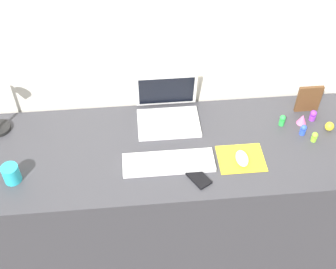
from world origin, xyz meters
The scene contains 16 objects.
ground_plane centered at (0.00, 0.00, 0.00)m, with size 6.00×6.00×0.00m, color #59514C.
back_wall centered at (0.00, 0.35, 0.79)m, with size 3.06×0.05×1.58m, color silver.
desk centered at (0.00, 0.00, 0.37)m, with size 1.86×0.62×0.74m, color #38383D.
laptop centered at (0.03, 0.21, 0.79)m, with size 0.30×0.25×0.21m.
keyboard centered at (0.01, -0.10, 0.75)m, with size 0.41×0.13×0.02m, color white.
mousepad centered at (0.34, -0.10, 0.74)m, with size 0.21×0.17×0.00m, color yellow.
mouse centered at (0.33, -0.11, 0.76)m, with size 0.06×0.10×0.03m, color white.
cell_phone centered at (0.12, -0.19, 0.74)m, with size 0.06×0.13×0.01m, color black.
picture_frame centered at (0.73, 0.19, 0.81)m, with size 0.12×0.02×0.15m, color brown.
coffee_mug centered at (-0.68, -0.13, 0.78)m, with size 0.07×0.07×0.08m, color #28B7CC.
toy_figurine_purple centered at (0.74, 0.13, 0.77)m, with size 0.03×0.03×0.06m.
toy_figurine_lime centered at (0.70, -0.02, 0.77)m, with size 0.03×0.03×0.05m.
toy_figurine_yellow centered at (0.79, 0.05, 0.76)m, with size 0.04×0.04×0.05m, color yellow.
toy_figurine_pink centered at (0.68, 0.11, 0.77)m, with size 0.05×0.05×0.05m, color pink.
toy_figurine_blue centered at (0.66, 0.03, 0.77)m, with size 0.03×0.03×0.06m.
toy_figurine_green centered at (0.58, 0.10, 0.77)m, with size 0.03×0.03×0.06m.
Camera 1 is at (-0.12, -1.39, 2.26)m, focal length 47.66 mm.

